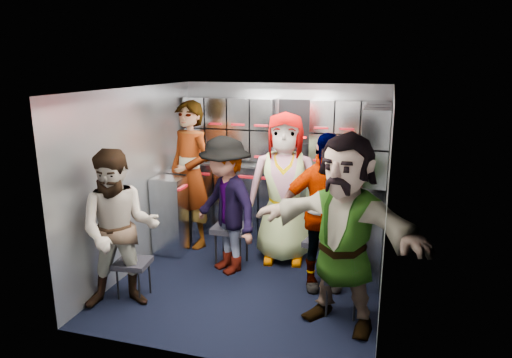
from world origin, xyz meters
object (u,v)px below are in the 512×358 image
(attendant_standing, at_px, (190,175))
(attendant_arc_a, at_px, (120,230))
(jump_seat_center, at_px, (287,226))
(attendant_arc_b, at_px, (226,206))
(attendant_arc_e, at_px, (343,232))
(jump_seat_mid_right, at_px, (324,244))
(jump_seat_mid_left, at_px, (231,230))
(attendant_arc_c, at_px, (284,188))
(jump_seat_near_left, at_px, (133,265))
(jump_seat_near_right, at_px, (343,278))
(attendant_arc_d, at_px, (323,213))

(attendant_standing, bearing_deg, attendant_arc_a, -65.10)
(jump_seat_center, relative_size, attendant_arc_b, 0.27)
(attendant_arc_e, bearing_deg, attendant_arc_b, 172.45)
(attendant_arc_e, bearing_deg, jump_seat_mid_right, 128.72)
(jump_seat_mid_left, xyz_separation_m, attendant_arc_c, (0.57, 0.30, 0.48))
(attendant_arc_a, bearing_deg, attendant_arc_c, 24.89)
(jump_seat_center, bearing_deg, jump_seat_mid_right, -45.93)
(jump_seat_mid_left, bearing_deg, jump_seat_mid_right, -4.53)
(jump_seat_near_left, height_order, jump_seat_near_right, jump_seat_near_right)
(attendant_arc_a, height_order, attendant_arc_c, attendant_arc_c)
(attendant_arc_b, height_order, attendant_arc_d, attendant_arc_d)
(jump_seat_near_right, xyz_separation_m, attendant_standing, (-2.10, 1.20, 0.58))
(attendant_arc_c, bearing_deg, attendant_arc_e, -65.69)
(jump_seat_near_left, height_order, jump_seat_center, jump_seat_center)
(attendant_arc_e, bearing_deg, attendant_arc_a, -151.53)
(attendant_arc_e, bearing_deg, jump_seat_near_left, -156.40)
(jump_seat_near_left, relative_size, jump_seat_mid_right, 0.85)
(jump_seat_mid_right, bearing_deg, attendant_standing, 163.87)
(jump_seat_mid_left, height_order, jump_seat_near_right, jump_seat_mid_left)
(jump_seat_near_left, height_order, jump_seat_mid_right, jump_seat_mid_right)
(jump_seat_mid_right, height_order, attendant_arc_c, attendant_arc_c)
(attendant_arc_d, bearing_deg, jump_seat_mid_left, 149.53)
(attendant_standing, relative_size, attendant_arc_c, 1.05)
(jump_seat_mid_right, bearing_deg, jump_seat_center, 134.07)
(jump_seat_mid_right, relative_size, attendant_standing, 0.25)
(jump_seat_center, relative_size, attendant_arc_d, 0.25)
(jump_seat_center, bearing_deg, attendant_arc_c, -90.00)
(jump_seat_mid_left, height_order, attendant_arc_a, attendant_arc_a)
(jump_seat_mid_right, distance_m, attendant_arc_a, 2.18)
(jump_seat_mid_right, xyz_separation_m, jump_seat_near_right, (0.27, -0.67, -0.05))
(jump_seat_mid_right, height_order, attendant_standing, attendant_standing)
(jump_seat_mid_left, distance_m, attendant_arc_b, 0.40)
(attendant_arc_c, bearing_deg, jump_seat_center, 80.68)
(jump_seat_center, xyz_separation_m, attendant_arc_c, (0.00, -0.18, 0.53))
(attendant_arc_a, xyz_separation_m, attendant_arc_b, (0.71, 1.03, -0.00))
(jump_seat_mid_right, xyz_separation_m, attendant_arc_e, (0.27, -0.85, 0.48))
(jump_seat_near_left, relative_size, attendant_arc_e, 0.22)
(jump_seat_mid_left, relative_size, attendant_arc_e, 0.27)
(attendant_arc_a, bearing_deg, jump_seat_center, 28.02)
(jump_seat_near_right, distance_m, attendant_arc_d, 0.73)
(attendant_arc_a, bearing_deg, jump_seat_near_left, 64.99)
(jump_seat_center, height_order, attendant_arc_c, attendant_arc_c)
(attendant_arc_c, xyz_separation_m, attendant_arc_e, (0.82, -1.24, -0.01))
(attendant_arc_b, xyz_separation_m, attendant_arc_c, (0.57, 0.48, 0.12))
(jump_seat_mid_right, bearing_deg, jump_seat_mid_left, 175.47)
(jump_seat_near_left, height_order, attendant_arc_b, attendant_arc_b)
(jump_seat_near_right, relative_size, attendant_arc_c, 0.23)
(attendant_arc_b, bearing_deg, attendant_arc_d, 31.95)
(jump_seat_near_right, distance_m, attendant_arc_b, 1.56)
(jump_seat_mid_left, relative_size, jump_seat_near_right, 1.17)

